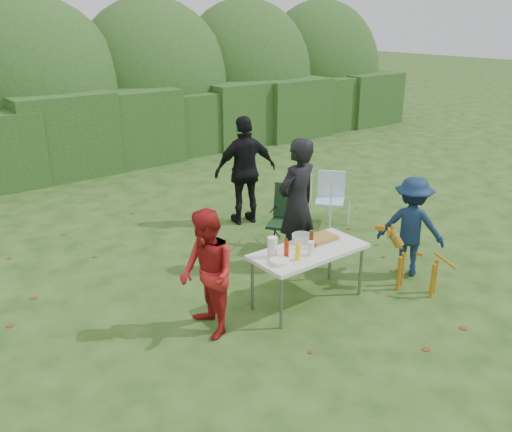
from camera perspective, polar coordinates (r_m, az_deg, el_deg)
ground at (r=6.83m, az=4.15°, el=-10.41°), size 80.00×80.00×0.00m
hedge_row at (r=13.21m, az=-19.69°, el=7.77°), size 22.00×1.40×1.70m
shrub_backdrop at (r=14.59m, az=-22.14°, el=11.59°), size 20.00×2.60×3.20m
folding_table at (r=6.83m, az=5.57°, el=-3.93°), size 1.50×0.70×0.74m
person_cook at (r=7.71m, az=4.33°, el=1.21°), size 0.74×0.53×1.92m
person_red_jacket at (r=6.15m, az=-5.15°, el=-6.12°), size 0.69×0.82×1.51m
person_black_puffy at (r=9.41m, az=-1.11°, el=4.79°), size 1.20×0.73×1.90m
child at (r=7.86m, az=16.02°, el=-1.07°), size 0.94×1.06×1.43m
dog at (r=7.49m, az=16.71°, el=-4.75°), size 0.67×0.94×0.83m
camping_chair at (r=8.39m, az=3.26°, el=-0.38°), size 0.89×0.89×1.03m
lawn_chair at (r=9.58m, az=7.79°, el=1.80°), size 0.76×0.76×0.92m
food_tray at (r=7.08m, az=6.80°, el=-2.49°), size 0.45×0.30×0.02m
focaccia_bread at (r=7.07m, az=6.81°, el=-2.28°), size 0.40×0.26×0.04m
mustard_bottle at (r=6.47m, az=4.43°, el=-3.84°), size 0.06×0.06×0.20m
ketchup_bottle at (r=6.49m, az=3.22°, el=-3.63°), size 0.06×0.06×0.22m
beer_bottle at (r=6.79m, az=5.83°, el=-2.48°), size 0.06×0.06×0.24m
paper_towel_roll at (r=6.51m, az=1.73°, el=-3.32°), size 0.12×0.12×0.26m
cup_stack at (r=6.62m, az=5.79°, el=-3.41°), size 0.08×0.08×0.18m
pasta_bowl at (r=7.00m, az=4.86°, el=-2.35°), size 0.26×0.26×0.10m
plate_stack at (r=6.40m, az=2.51°, el=-4.81°), size 0.24×0.24×0.05m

